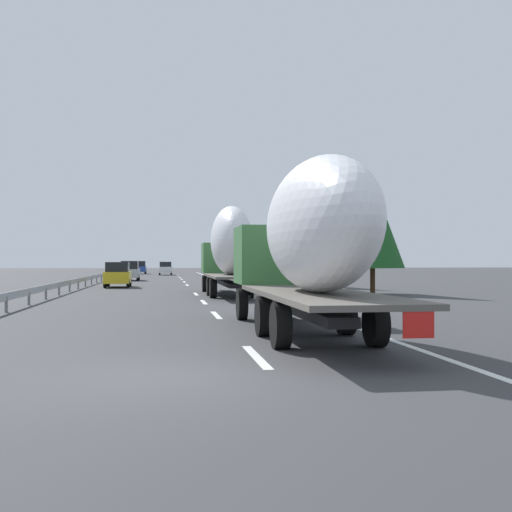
% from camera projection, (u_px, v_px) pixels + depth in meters
% --- Properties ---
extents(ground_plane, '(260.00, 260.00, 0.00)m').
position_uv_depth(ground_plane, '(165.00, 286.00, 50.29)').
color(ground_plane, '#38383A').
extents(lane_stripe_0, '(3.20, 0.20, 0.01)m').
position_uv_depth(lane_stripe_0, '(256.00, 356.00, 12.95)').
color(lane_stripe_0, white).
rests_on(lane_stripe_0, ground_plane).
extents(lane_stripe_1, '(3.20, 0.20, 0.01)m').
position_uv_depth(lane_stripe_1, '(216.00, 315.00, 22.88)').
color(lane_stripe_1, white).
rests_on(lane_stripe_1, ground_plane).
extents(lane_stripe_2, '(3.20, 0.20, 0.01)m').
position_uv_depth(lane_stripe_2, '(204.00, 302.00, 30.11)').
color(lane_stripe_2, white).
rests_on(lane_stripe_2, ground_plane).
extents(lane_stripe_3, '(3.20, 0.20, 0.01)m').
position_uv_depth(lane_stripe_3, '(196.00, 294.00, 37.49)').
color(lane_stripe_3, white).
rests_on(lane_stripe_3, ground_plane).
extents(lane_stripe_4, '(3.20, 0.20, 0.01)m').
position_uv_depth(lane_stripe_4, '(187.00, 285.00, 51.60)').
color(lane_stripe_4, white).
rests_on(lane_stripe_4, ground_plane).
extents(lane_stripe_5, '(3.20, 0.20, 0.01)m').
position_uv_depth(lane_stripe_5, '(184.00, 282.00, 59.21)').
color(lane_stripe_5, white).
rests_on(lane_stripe_5, ground_plane).
extents(lane_stripe_6, '(3.20, 0.20, 0.01)m').
position_uv_depth(lane_stripe_6, '(181.00, 279.00, 68.45)').
color(lane_stripe_6, white).
rests_on(lane_stripe_6, ground_plane).
extents(lane_stripe_7, '(3.20, 0.20, 0.01)m').
position_uv_depth(lane_stripe_7, '(178.00, 275.00, 86.73)').
color(lane_stripe_7, white).
rests_on(lane_stripe_7, ground_plane).
extents(lane_stripe_8, '(3.20, 0.20, 0.01)m').
position_uv_depth(lane_stripe_8, '(180.00, 277.00, 76.62)').
color(lane_stripe_8, white).
rests_on(lane_stripe_8, ground_plane).
extents(lane_stripe_9, '(3.20, 0.20, 0.01)m').
position_uv_depth(lane_stripe_9, '(178.00, 275.00, 88.63)').
color(lane_stripe_9, white).
rests_on(lane_stripe_9, ground_plane).
extents(edge_line_right, '(110.00, 0.20, 0.01)m').
position_uv_depth(edge_line_right, '(228.00, 283.00, 56.03)').
color(edge_line_right, white).
rests_on(edge_line_right, ground_plane).
extents(truck_lead, '(12.98, 2.55, 4.99)m').
position_uv_depth(truck_lead, '(229.00, 248.00, 36.09)').
color(truck_lead, '#387038').
rests_on(truck_lead, ground_plane).
extents(truck_trailing, '(12.98, 2.55, 4.42)m').
position_uv_depth(truck_trailing, '(307.00, 239.00, 16.38)').
color(truck_trailing, '#387038').
rests_on(truck_trailing, ground_plane).
extents(car_blue_sedan, '(4.58, 1.72, 1.96)m').
position_uv_depth(car_blue_sedan, '(140.00, 268.00, 96.49)').
color(car_blue_sedan, '#28479E').
rests_on(car_blue_sedan, ground_plane).
extents(car_silver_hatch, '(4.39, 1.85, 1.96)m').
position_uv_depth(car_silver_hatch, '(130.00, 271.00, 63.65)').
color(car_silver_hatch, '#ADB2B7').
rests_on(car_silver_hatch, ground_plane).
extents(car_white_van, '(4.21, 1.84, 1.85)m').
position_uv_depth(car_white_van, '(165.00, 268.00, 88.92)').
color(car_white_van, white).
rests_on(car_white_van, ground_plane).
extents(car_yellow_coupe, '(4.11, 1.86, 1.88)m').
position_uv_depth(car_yellow_coupe, '(118.00, 275.00, 47.26)').
color(car_yellow_coupe, gold).
rests_on(car_yellow_coupe, ground_plane).
extents(road_sign, '(0.10, 0.90, 3.29)m').
position_uv_depth(road_sign, '(244.00, 257.00, 54.18)').
color(road_sign, gray).
rests_on(road_sign, ground_plane).
extents(tree_0, '(3.57, 3.57, 5.86)m').
position_uv_depth(tree_0, '(326.00, 231.00, 39.14)').
color(tree_0, '#472D19').
rests_on(tree_0, ground_plane).
extents(tree_1, '(3.14, 3.14, 6.07)m').
position_uv_depth(tree_1, '(260.00, 247.00, 87.63)').
color(tree_1, '#472D19').
rests_on(tree_1, ground_plane).
extents(tree_2, '(3.39, 3.39, 6.77)m').
position_uv_depth(tree_2, '(311.00, 230.00, 48.24)').
color(tree_2, '#472D19').
rests_on(tree_2, ground_plane).
extents(tree_3, '(3.78, 3.78, 6.80)m').
position_uv_depth(tree_3, '(373.00, 224.00, 37.77)').
color(tree_3, '#472D19').
rests_on(tree_3, ground_plane).
extents(guardrail_median, '(94.00, 0.10, 0.76)m').
position_uv_depth(guardrail_median, '(92.00, 278.00, 52.40)').
color(guardrail_median, '#9EA0A5').
rests_on(guardrail_median, ground_plane).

